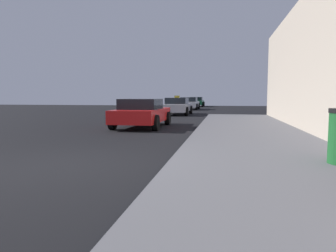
% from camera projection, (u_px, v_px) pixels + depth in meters
% --- Properties ---
extents(ground_plane, '(80.00, 80.00, 0.00)m').
position_uv_depth(ground_plane, '(69.00, 166.00, 6.26)').
color(ground_plane, black).
extents(sidewalk, '(4.00, 32.00, 0.15)m').
position_uv_depth(sidewalk, '(278.00, 170.00, 5.55)').
color(sidewalk, '#5B5B60').
rests_on(sidewalk, ground_plane).
extents(car_red, '(2.05, 4.23, 1.27)m').
position_uv_depth(car_red, '(142.00, 113.00, 13.98)').
color(car_red, red).
rests_on(car_red, ground_plane).
extents(car_silver, '(1.93, 4.40, 1.43)m').
position_uv_depth(car_silver, '(177.00, 106.00, 23.38)').
color(car_silver, '#B7B7BF').
rests_on(car_silver, ground_plane).
extents(car_white, '(2.00, 4.58, 1.27)m').
position_uv_depth(car_white, '(189.00, 103.00, 32.56)').
color(car_white, white).
rests_on(car_white, ground_plane).
extents(car_green, '(1.95, 4.10, 1.27)m').
position_uv_depth(car_green, '(197.00, 102.00, 41.48)').
color(car_green, '#196638').
rests_on(car_green, ground_plane).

